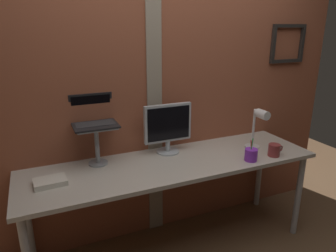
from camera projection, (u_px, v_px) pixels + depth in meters
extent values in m
plane|color=brown|center=(186.00, 249.00, 2.51)|extent=(6.00, 6.00, 0.00)
cube|color=brown|center=(164.00, 86.00, 2.52)|extent=(3.26, 0.12, 2.51)
cube|color=gray|center=(154.00, 89.00, 2.42)|extent=(0.12, 0.01, 2.51)
cube|color=black|center=(290.00, 26.00, 2.75)|extent=(0.36, 0.03, 0.03)
cube|color=black|center=(286.00, 61.00, 2.85)|extent=(0.36, 0.03, 0.03)
cube|color=black|center=(273.00, 44.00, 2.74)|extent=(0.03, 0.03, 0.28)
cube|color=black|center=(302.00, 43.00, 2.86)|extent=(0.03, 0.03, 0.28)
cube|color=beige|center=(173.00, 164.00, 2.32)|extent=(2.20, 0.62, 0.03)
cylinder|color=#B2B2B7|center=(298.00, 195.00, 2.61)|extent=(0.05, 0.05, 0.73)
cylinder|color=#B2B2B7|center=(28.00, 222.00, 2.25)|extent=(0.05, 0.05, 0.73)
cylinder|color=#B2B2B7|center=(259.00, 171.00, 3.05)|extent=(0.05, 0.05, 0.73)
cylinder|color=#ADB2B7|center=(168.00, 151.00, 2.49)|extent=(0.18, 0.18, 0.01)
cylinder|color=#ADB2B7|center=(168.00, 146.00, 2.48)|extent=(0.04, 0.04, 0.08)
cube|color=#ADB2B7|center=(168.00, 123.00, 2.42)|extent=(0.38, 0.04, 0.30)
cube|color=black|center=(169.00, 124.00, 2.40)|extent=(0.35, 0.00, 0.26)
cylinder|color=gray|center=(98.00, 163.00, 2.28)|extent=(0.14, 0.14, 0.01)
cylinder|color=gray|center=(97.00, 145.00, 2.24)|extent=(0.03, 0.03, 0.27)
cube|color=gray|center=(96.00, 127.00, 2.19)|extent=(0.28, 0.22, 0.01)
cube|color=black|center=(96.00, 125.00, 2.19)|extent=(0.31, 0.23, 0.01)
cube|color=#2D2D30|center=(95.00, 124.00, 2.20)|extent=(0.27, 0.14, 0.00)
cube|color=black|center=(91.00, 107.00, 2.27)|extent=(0.31, 0.04, 0.20)
cube|color=black|center=(91.00, 107.00, 2.27)|extent=(0.28, 0.03, 0.17)
cylinder|color=white|center=(252.00, 147.00, 2.58)|extent=(0.12, 0.12, 0.02)
cylinder|color=white|center=(254.00, 128.00, 2.53)|extent=(0.02, 0.02, 0.31)
cylinder|color=white|center=(262.00, 114.00, 2.41)|extent=(0.07, 0.11, 0.07)
cylinder|color=purple|center=(251.00, 155.00, 2.32)|extent=(0.09, 0.09, 0.09)
cylinder|color=green|center=(251.00, 149.00, 2.31)|extent=(0.01, 0.03, 0.17)
cylinder|color=red|center=(251.00, 150.00, 2.31)|extent=(0.04, 0.02, 0.15)
cylinder|color=maroon|center=(274.00, 150.00, 2.41)|extent=(0.09, 0.09, 0.10)
torus|color=maroon|center=(280.00, 148.00, 2.43)|extent=(0.05, 0.01, 0.05)
cube|color=silver|center=(50.00, 182.00, 1.98)|extent=(0.21, 0.15, 0.04)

